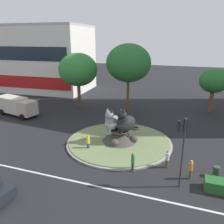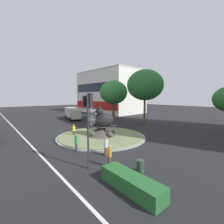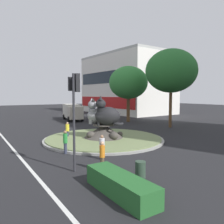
{
  "view_description": "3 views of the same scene",
  "coord_description": "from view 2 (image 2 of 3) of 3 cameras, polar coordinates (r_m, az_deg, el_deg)",
  "views": [
    {
      "loc": [
        7.02,
        -22.36,
        11.14
      ],
      "look_at": [
        -1.5,
        1.81,
        2.92
      ],
      "focal_mm": 36.9,
      "sensor_mm": 36.0,
      "label": 1
    },
    {
      "loc": [
        16.68,
        -11.82,
        5.41
      ],
      "look_at": [
        -0.15,
        1.97,
        3.24
      ],
      "focal_mm": 24.94,
      "sensor_mm": 36.0,
      "label": 2
    },
    {
      "loc": [
        18.75,
        -11.15,
        4.48
      ],
      "look_at": [
        0.76,
        0.48,
        2.78
      ],
      "focal_mm": 36.08,
      "sensor_mm": 36.0,
      "label": 3
    }
  ],
  "objects": [
    {
      "name": "cat_statue_grey",
      "position": [
        21.14,
        -5.81,
        -2.26
      ],
      "size": [
        1.94,
        2.57,
        2.57
      ],
      "rotation": [
        0.0,
        0.0,
        -1.76
      ],
      "color": "gray",
      "rests_on": "roundabout_island"
    },
    {
      "name": "clipped_hedge_strip",
      "position": [
        9.92,
        7.0,
        -24.38
      ],
      "size": [
        4.19,
        1.2,
        0.9
      ],
      "primitive_type": "cube",
      "color": "#235B28",
      "rests_on": "ground"
    },
    {
      "name": "pedestrian_white_shirt",
      "position": [
        14.59,
        -2.28,
        -12.37
      ],
      "size": [
        0.37,
        0.37,
        1.69
      ],
      "rotation": [
        0.0,
        0.0,
        2.71
      ],
      "color": "brown",
      "rests_on": "ground"
    },
    {
      "name": "broadleaf_tree_behind_island",
      "position": [
        35.43,
        0.58,
        7.19
      ],
      "size": [
        6.23,
        6.23,
        9.01
      ],
      "color": "brown",
      "rests_on": "ground"
    },
    {
      "name": "pedestrian_green_shirt",
      "position": [
        16.03,
        -12.96,
        -10.64
      ],
      "size": [
        0.33,
        0.33,
        1.76
      ],
      "rotation": [
        0.0,
        0.0,
        4.86
      ],
      "color": "#33384C",
      "rests_on": "ground"
    },
    {
      "name": "shophouse_block",
      "position": [
        54.1,
        -0.98,
        7.31
      ],
      "size": [
        22.66,
        13.85,
        13.89
      ],
      "rotation": [
        0.0,
        0.0,
        0.05
      ],
      "color": "silver",
      "rests_on": "ground"
    },
    {
      "name": "roundabout_island",
      "position": [
        21.03,
        -3.94,
        -8.07
      ],
      "size": [
        11.63,
        11.63,
        1.56
      ],
      "color": "gray",
      "rests_on": "ground"
    },
    {
      "name": "lane_centreline",
      "position": [
        17.92,
        -26.2,
        -12.48
      ],
      "size": [
        112.0,
        0.2,
        0.01
      ],
      "primitive_type": "cube",
      "color": "silver",
      "rests_on": "ground"
    },
    {
      "name": "pedestrian_orange_shirt",
      "position": [
        12.38,
        -0.89,
        -15.49
      ],
      "size": [
        0.31,
        0.31,
        1.74
      ],
      "rotation": [
        0.0,
        0.0,
        4.01
      ],
      "color": "brown",
      "rests_on": "ground"
    },
    {
      "name": "litter_bin",
      "position": [
        11.94,
        10.3,
        -18.96
      ],
      "size": [
        0.56,
        0.56,
        0.9
      ],
      "color": "#2D4233",
      "rests_on": "ground"
    },
    {
      "name": "cat_statue_black",
      "position": [
        19.98,
        -3.11,
        -2.5
      ],
      "size": [
        2.65,
        2.82,
        2.76
      ],
      "rotation": [
        0.0,
        0.0,
        -2.09
      ],
      "color": "black",
      "rests_on": "roundabout_island"
    },
    {
      "name": "traffic_light_mast",
      "position": [
        11.55,
        -8.64,
        -0.83
      ],
      "size": [
        0.74,
        0.51,
        5.65
      ],
      "rotation": [
        0.0,
        0.0,
        1.51
      ],
      "color": "#2D2D33",
      "rests_on": "ground"
    },
    {
      "name": "ground_plane",
      "position": [
        21.14,
        -3.94,
        -9.15
      ],
      "size": [
        160.0,
        160.0,
        0.0
      ],
      "primitive_type": "plane",
      "color": "black"
    },
    {
      "name": "second_tree_near_tower",
      "position": [
        30.53,
        12.02,
        9.62
      ],
      "size": [
        6.82,
        6.82,
        10.48
      ],
      "color": "brown",
      "rests_on": "ground"
    },
    {
      "name": "pedestrian_yellow_shirt",
      "position": [
        21.71,
        -13.82,
        -6.52
      ],
      "size": [
        0.37,
        0.37,
        1.68
      ],
      "rotation": [
        0.0,
        0.0,
        2.44
      ],
      "color": "#33384C",
      "rests_on": "ground"
    },
    {
      "name": "delivery_box_truck",
      "position": [
        38.05,
        -14.26,
        -0.35
      ],
      "size": [
        7.26,
        3.6,
        2.72
      ],
      "rotation": [
        0.0,
        0.0,
        -0.2
      ],
      "color": "#B7AD99",
      "rests_on": "ground"
    }
  ]
}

